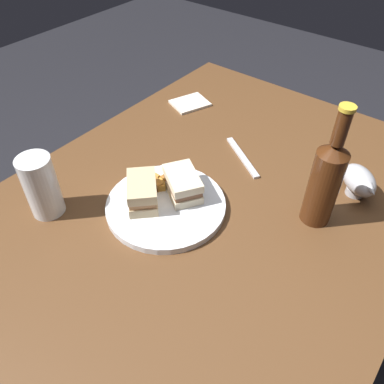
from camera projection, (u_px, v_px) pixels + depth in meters
ground_plane at (208, 340)px, 1.46m from camera, size 6.00×6.00×0.00m
dining_table at (212, 283)px, 1.21m from camera, size 1.16×0.91×0.75m
plate at (166, 205)px, 0.91m from camera, size 0.28×0.28×0.02m
sandwich_half_left at (183, 184)px, 0.91m from camera, size 0.11×0.13×0.06m
sandwich_half_right at (142, 192)px, 0.89m from camera, size 0.12×0.12×0.06m
potato_wedge_front at (170, 183)px, 0.94m from camera, size 0.03×0.06×0.02m
potato_wedge_middle at (155, 182)px, 0.94m from camera, size 0.03×0.05×0.02m
potato_wedge_back at (150, 177)px, 0.96m from camera, size 0.02×0.05×0.02m
potato_wedge_left_edge at (161, 183)px, 0.94m from camera, size 0.04×0.04×0.02m
pint_glass at (42, 190)px, 0.87m from camera, size 0.07×0.07×0.15m
gravy_boat at (359, 181)px, 0.92m from camera, size 0.12×0.12×0.07m
cider_bottle at (325, 180)px, 0.82m from camera, size 0.07×0.07×0.29m
napkin at (190, 103)px, 1.26m from camera, size 0.14×0.12×0.01m
fork at (242, 157)px, 1.05m from camera, size 0.11×0.16×0.01m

